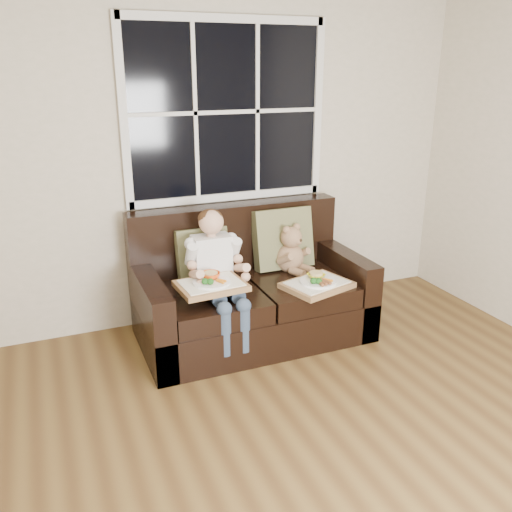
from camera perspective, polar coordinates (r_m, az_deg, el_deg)
name	(u,v)px	position (r m, az deg, el deg)	size (l,w,h in m)	color
room_walls	(394,184)	(1.96, 14.35, 7.33)	(4.52, 5.02, 2.71)	beige
window_back	(226,112)	(4.27, -3.13, 14.90)	(1.62, 0.04, 1.37)	black
loveseat	(250,296)	(4.17, -0.67, -4.25)	(1.70, 0.92, 0.96)	black
pillow_left	(203,254)	(4.09, -5.65, 0.20)	(0.39, 0.18, 0.40)	olive
pillow_right	(283,239)	(4.30, 2.83, 1.85)	(0.48, 0.22, 0.49)	olive
child	(216,265)	(3.85, -4.20, -0.93)	(0.39, 0.60, 0.89)	silver
teddy_bear	(291,252)	(4.24, 3.69, 0.41)	(0.28, 0.33, 0.39)	#9F7C54
tray_left	(211,284)	(3.71, -4.75, -2.95)	(0.48, 0.38, 0.10)	olive
tray_right	(317,284)	(3.98, 6.45, -2.91)	(0.54, 0.47, 0.11)	olive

